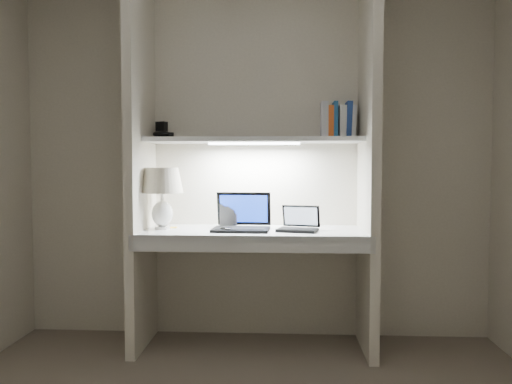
# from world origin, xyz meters

# --- Properties ---
(back_wall) EXTENTS (3.20, 0.01, 2.50)m
(back_wall) POSITION_xyz_m (0.00, 1.50, 1.25)
(back_wall) COLOR beige
(back_wall) RESTS_ON floor
(alcove_panel_left) EXTENTS (0.06, 0.55, 2.50)m
(alcove_panel_left) POSITION_xyz_m (-0.73, 1.23, 1.25)
(alcove_panel_left) COLOR beige
(alcove_panel_left) RESTS_ON floor
(alcove_panel_right) EXTENTS (0.06, 0.55, 2.50)m
(alcove_panel_right) POSITION_xyz_m (0.73, 1.23, 1.25)
(alcove_panel_right) COLOR beige
(alcove_panel_right) RESTS_ON floor
(desk) EXTENTS (1.40, 0.55, 0.04)m
(desk) POSITION_xyz_m (0.00, 1.23, 0.75)
(desk) COLOR white
(desk) RESTS_ON alcove_panel_left
(desk_apron) EXTENTS (1.46, 0.03, 0.10)m
(desk_apron) POSITION_xyz_m (0.00, 0.96, 0.72)
(desk_apron) COLOR silver
(desk_apron) RESTS_ON desk
(shelf) EXTENTS (1.40, 0.36, 0.03)m
(shelf) POSITION_xyz_m (0.00, 1.32, 1.35)
(shelf) COLOR silver
(shelf) RESTS_ON back_wall
(strip_light) EXTENTS (0.60, 0.04, 0.02)m
(strip_light) POSITION_xyz_m (0.00, 1.32, 1.33)
(strip_light) COLOR white
(strip_light) RESTS_ON shelf
(table_lamp) EXTENTS (0.27, 0.27, 0.40)m
(table_lamp) POSITION_xyz_m (-0.59, 1.24, 1.04)
(table_lamp) COLOR white
(table_lamp) RESTS_ON desk
(laptop_main) EXTENTS (0.37, 0.32, 0.24)m
(laptop_main) POSITION_xyz_m (-0.07, 1.23, 0.82)
(laptop_main) COLOR black
(laptop_main) RESTS_ON desk
(laptop_netbook) EXTENTS (0.29, 0.27, 0.16)m
(laptop_netbook) POSITION_xyz_m (0.29, 1.20, 0.81)
(laptop_netbook) COLOR black
(laptop_netbook) RESTS_ON desk
(speaker) EXTENTS (0.12, 0.09, 0.16)m
(speaker) POSITION_xyz_m (-0.18, 1.36, 0.85)
(speaker) COLOR silver
(speaker) RESTS_ON desk
(mouse) EXTENTS (0.10, 0.08, 0.03)m
(mouse) POSITION_xyz_m (-0.16, 1.11, 0.79)
(mouse) COLOR black
(mouse) RESTS_ON desk
(cable_coil) EXTENTS (0.10, 0.10, 0.01)m
(cable_coil) POSITION_xyz_m (0.33, 1.15, 0.78)
(cable_coil) COLOR black
(cable_coil) RESTS_ON desk
(sticky_note) EXTENTS (0.09, 0.09, 0.00)m
(sticky_note) POSITION_xyz_m (-0.56, 1.31, 0.77)
(sticky_note) COLOR yellow
(sticky_note) RESTS_ON desk
(book_row) EXTENTS (0.23, 0.16, 0.24)m
(book_row) POSITION_xyz_m (0.56, 1.43, 1.48)
(book_row) COLOR silver
(book_row) RESTS_ON shelf
(shelf_box) EXTENTS (0.08, 0.07, 0.12)m
(shelf_box) POSITION_xyz_m (-0.64, 1.43, 1.42)
(shelf_box) COLOR black
(shelf_box) RESTS_ON shelf
(shelf_gadget) EXTENTS (0.12, 0.09, 0.05)m
(shelf_gadget) POSITION_xyz_m (-0.62, 1.33, 1.39)
(shelf_gadget) COLOR black
(shelf_gadget) RESTS_ON shelf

